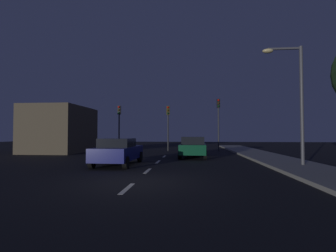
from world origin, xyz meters
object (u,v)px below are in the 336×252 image
traffic_signal_center (168,119)px  street_lamp_right (295,93)px  traffic_signal_left (119,119)px  car_stopped_ahead (193,147)px  traffic_signal_right (218,115)px  car_adjacent_lane (118,151)px

traffic_signal_center → street_lamp_right: bearing=-57.0°
traffic_signal_left → car_stopped_ahead: size_ratio=1.04×
car_stopped_ahead → street_lamp_right: (5.22, -5.09, 3.11)m
car_stopped_ahead → street_lamp_right: size_ratio=0.71×
traffic_signal_center → traffic_signal_right: (5.09, 0.00, 0.43)m
traffic_signal_left → car_adjacent_lane: bearing=-73.9°
traffic_signal_right → car_stopped_ahead: traffic_signal_right is taller
car_stopped_ahead → car_adjacent_lane: bearing=-130.5°
traffic_signal_center → car_adjacent_lane: traffic_signal_center is taller
traffic_signal_left → car_stopped_ahead: traffic_signal_left is taller
traffic_signal_center → car_adjacent_lane: size_ratio=1.08×
traffic_signal_left → traffic_signal_right: bearing=0.0°
car_stopped_ahead → street_lamp_right: street_lamp_right is taller
car_stopped_ahead → street_lamp_right: 7.93m
traffic_signal_center → car_stopped_ahead: 7.59m
car_stopped_ahead → car_adjacent_lane: (-4.23, -4.95, -0.01)m
street_lamp_right → car_adjacent_lane: bearing=179.2°
traffic_signal_center → street_lamp_right: street_lamp_right is taller
traffic_signal_left → traffic_signal_right: size_ratio=0.89×
car_adjacent_lane → street_lamp_right: bearing=-0.8°
traffic_signal_left → traffic_signal_center: (5.13, -0.00, -0.06)m
car_adjacent_lane → street_lamp_right: (9.46, -0.14, 3.12)m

